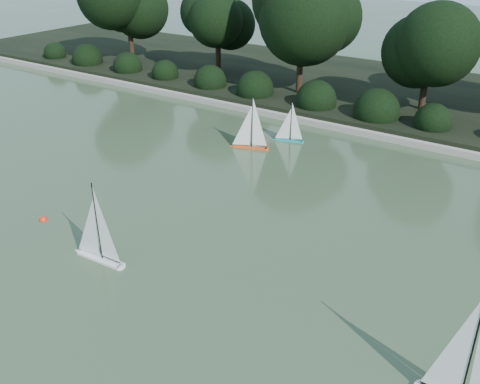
% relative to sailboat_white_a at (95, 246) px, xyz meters
% --- Properties ---
extents(ground, '(80.00, 80.00, 0.00)m').
position_rel_sailboat_white_a_xyz_m(ground, '(1.40, -0.34, -0.26)').
color(ground, '#2E4228').
rests_on(ground, ground).
extents(pond_coping, '(40.00, 0.35, 0.18)m').
position_rel_sailboat_white_a_xyz_m(pond_coping, '(1.40, 8.66, -0.17)').
color(pond_coping, gray).
rests_on(pond_coping, ground).
extents(far_bank, '(40.00, 8.00, 0.30)m').
position_rel_sailboat_white_a_xyz_m(far_bank, '(1.40, 12.66, -0.11)').
color(far_bank, black).
rests_on(far_bank, ground).
extents(tree_line, '(26.31, 3.93, 4.39)m').
position_rel_sailboat_white_a_xyz_m(tree_line, '(2.63, 11.10, 2.38)').
color(tree_line, black).
rests_on(tree_line, ground).
extents(shrub_hedge, '(29.10, 1.10, 1.10)m').
position_rel_sailboat_white_a_xyz_m(shrub_hedge, '(1.40, 9.56, 0.19)').
color(shrub_hedge, black).
rests_on(shrub_hedge, ground).
extents(sailboat_white_a, '(1.21, 0.25, 1.65)m').
position_rel_sailboat_white_a_xyz_m(sailboat_white_a, '(0.00, 0.00, 0.00)').
color(sailboat_white_a, white).
rests_on(sailboat_white_a, ground).
extents(sailboat_orange, '(1.11, 0.53, 1.54)m').
position_rel_sailboat_white_a_xyz_m(sailboat_orange, '(-0.68, 5.97, -0.02)').
color(sailboat_orange, '#D74C1C').
rests_on(sailboat_orange, ground).
extents(sailboat_teal, '(0.90, 0.41, 1.25)m').
position_rel_sailboat_white_a_xyz_m(sailboat_teal, '(-0.05, 7.02, -0.06)').
color(sailboat_teal, teal).
rests_on(sailboat_teal, ground).
extents(race_buoy, '(0.16, 0.16, 0.16)m').
position_rel_sailboat_white_a_xyz_m(race_buoy, '(-1.97, 0.37, -0.26)').
color(race_buoy, '#FF270D').
rests_on(race_buoy, ground).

